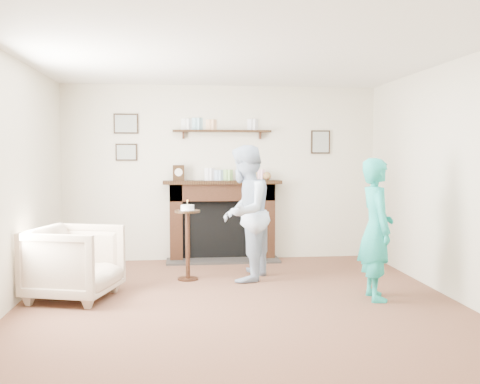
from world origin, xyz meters
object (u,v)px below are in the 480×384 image
(man, at_px, (245,280))
(armchair, at_px, (75,299))
(woman, at_px, (375,299))
(pedestal_table, at_px, (188,231))

(man, bearing_deg, armchair, -48.31)
(man, bearing_deg, woman, 74.90)
(armchair, bearing_deg, man, -54.74)
(armchair, height_order, woman, woman)
(man, xyz_separation_m, woman, (1.27, -0.99, 0.00))
(woman, xyz_separation_m, pedestal_table, (-1.95, 1.08, 0.60))
(pedestal_table, bearing_deg, man, -7.77)
(woman, relative_size, pedestal_table, 1.52)
(pedestal_table, bearing_deg, woman, -28.97)
(armchair, distance_m, man, 1.99)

